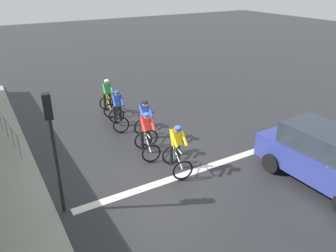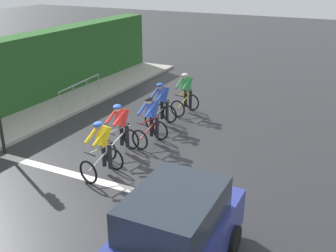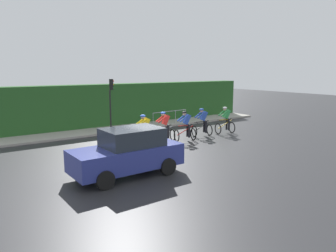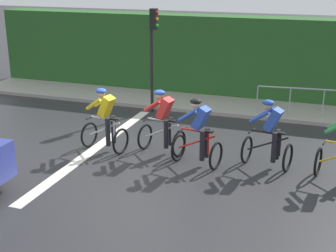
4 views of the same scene
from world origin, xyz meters
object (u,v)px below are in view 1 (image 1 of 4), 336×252
cyclist_mid (145,121)px  pedestrian_railing_kerbside (8,127)px  cyclist_fourth (146,135)px  cyclist_trailing (177,149)px  traffic_light_near_crossing (52,137)px  cyclist_lead (108,97)px  cyclist_second (118,110)px  car_navy (324,157)px

cyclist_mid → pedestrian_railing_kerbside: 5.07m
cyclist_fourth → cyclist_trailing: 1.49m
traffic_light_near_crossing → cyclist_lead: bearing=58.6°
cyclist_second → car_navy: car_navy is taller
traffic_light_near_crossing → pedestrian_railing_kerbside: size_ratio=1.10×
cyclist_second → cyclist_mid: (0.44, -1.61, 0.00)m
cyclist_lead → car_navy: 9.34m
cyclist_lead → pedestrian_railing_kerbside: cyclist_lead is taller
cyclist_lead → cyclist_second: size_ratio=1.00×
cyclist_fourth → pedestrian_railing_kerbside: bearing=141.4°
cyclist_trailing → traffic_light_near_crossing: (-3.70, -0.09, 1.43)m
cyclist_trailing → pedestrian_railing_kerbside: 6.46m
cyclist_mid → traffic_light_near_crossing: bearing=-145.8°
cyclist_second → car_navy: (3.79, -6.94, 0.08)m
cyclist_lead → cyclist_fourth: 4.37m
cyclist_fourth → pedestrian_railing_kerbside: 5.23m
cyclist_second → cyclist_mid: 1.67m
cyclist_lead → cyclist_mid: same height
cyclist_fourth → cyclist_trailing: (0.34, -1.45, 0.00)m
cyclist_second → cyclist_trailing: bearing=-86.0°
cyclist_mid → cyclist_fourth: (-0.48, -1.07, 0.00)m
cyclist_second → cyclist_fourth: size_ratio=1.00×
cyclist_mid → cyclist_fourth: bearing=-114.2°
cyclist_second → cyclist_fourth: same height
cyclist_lead → cyclist_trailing: same height
cyclist_fourth → cyclist_trailing: size_ratio=1.00×
car_navy → cyclist_lead: bearing=112.6°
cyclist_fourth → pedestrian_railing_kerbside: cyclist_fourth is taller
cyclist_lead → cyclist_fourth: size_ratio=1.00×
cyclist_lead → pedestrian_railing_kerbside: (-4.34, -1.11, -0.03)m
cyclist_mid → car_navy: car_navy is taller
cyclist_lead → cyclist_mid: 3.30m
cyclist_lead → pedestrian_railing_kerbside: 4.48m
cyclist_mid → cyclist_trailing: bearing=-93.3°
cyclist_lead → traffic_light_near_crossing: 7.07m
cyclist_trailing → traffic_light_near_crossing: size_ratio=0.50×
cyclist_trailing → pedestrian_railing_kerbside: (-4.42, 4.71, -0.03)m
cyclist_trailing → pedestrian_railing_kerbside: size_ratio=0.55×
cyclist_lead → cyclist_second: same height
cyclist_second → cyclist_mid: size_ratio=1.00×
car_navy → cyclist_second: bearing=118.6°
cyclist_lead → pedestrian_railing_kerbside: bearing=-165.7°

